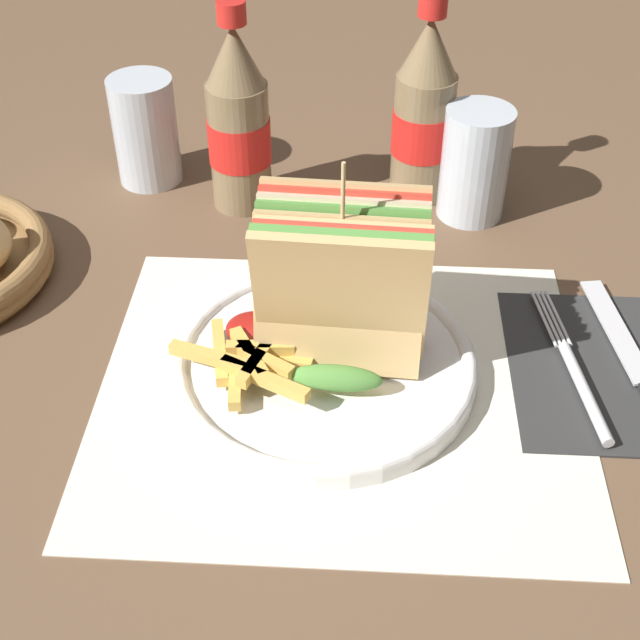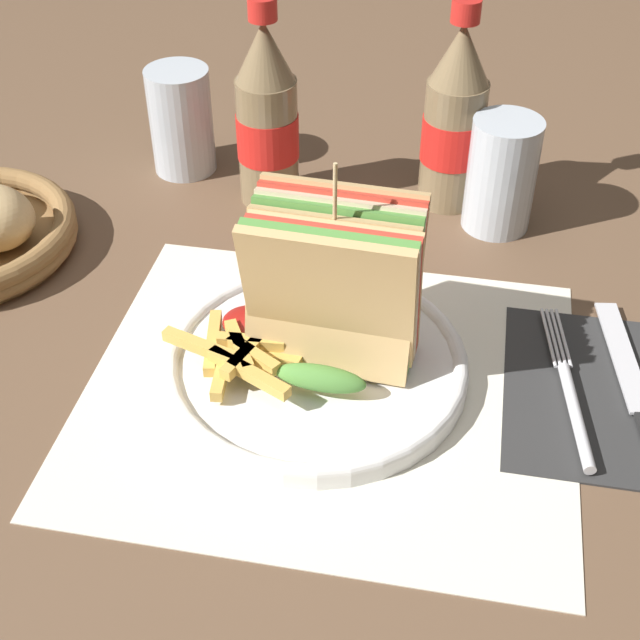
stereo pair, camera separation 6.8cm
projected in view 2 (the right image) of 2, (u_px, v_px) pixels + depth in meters
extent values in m
plane|color=brown|center=(347.00, 377.00, 0.69)|extent=(4.00, 4.00, 0.00)
cube|color=silver|center=(330.00, 389.00, 0.68)|extent=(0.37, 0.32, 0.00)
cylinder|color=white|center=(315.00, 369.00, 0.69)|extent=(0.24, 0.24, 0.01)
torus|color=white|center=(315.00, 362.00, 0.69)|extent=(0.24, 0.24, 0.01)
cube|color=tan|center=(328.00, 300.00, 0.63)|extent=(0.13, 0.04, 0.12)
cube|color=#518E3D|center=(331.00, 296.00, 0.64)|extent=(0.13, 0.04, 0.12)
cube|color=beige|center=(333.00, 291.00, 0.65)|extent=(0.13, 0.04, 0.12)
cube|color=red|center=(335.00, 287.00, 0.65)|extent=(0.13, 0.04, 0.12)
cube|color=tan|center=(338.00, 283.00, 0.66)|extent=(0.13, 0.04, 0.12)
ellipsoid|color=#518E3D|center=(320.00, 378.00, 0.65)|extent=(0.07, 0.02, 0.02)
cube|color=tan|center=(330.00, 295.00, 0.65)|extent=(0.13, 0.04, 0.12)
cube|color=#518E3D|center=(332.00, 287.00, 0.65)|extent=(0.13, 0.04, 0.12)
cube|color=beige|center=(335.00, 279.00, 0.66)|extent=(0.13, 0.04, 0.12)
cube|color=red|center=(337.00, 271.00, 0.66)|extent=(0.13, 0.04, 0.12)
cube|color=tan|center=(339.00, 263.00, 0.67)|extent=(0.13, 0.04, 0.12)
ellipsoid|color=#518E3D|center=(331.00, 340.00, 0.68)|extent=(0.07, 0.02, 0.02)
cylinder|color=tan|center=(334.00, 263.00, 0.64)|extent=(0.00, 0.00, 0.16)
cube|color=gold|center=(262.00, 354.00, 0.68)|extent=(0.06, 0.02, 0.01)
cube|color=gold|center=(222.00, 371.00, 0.66)|extent=(0.01, 0.06, 0.01)
cube|color=gold|center=(213.00, 342.00, 0.69)|extent=(0.02, 0.07, 0.01)
cube|color=gold|center=(249.00, 373.00, 0.65)|extent=(0.07, 0.04, 0.01)
cube|color=gold|center=(253.00, 355.00, 0.66)|extent=(0.05, 0.03, 0.01)
cube|color=gold|center=(239.00, 346.00, 0.67)|extent=(0.03, 0.05, 0.01)
cube|color=gold|center=(251.00, 342.00, 0.67)|extent=(0.05, 0.01, 0.01)
cube|color=gold|center=(251.00, 348.00, 0.67)|extent=(0.03, 0.07, 0.01)
cube|color=gold|center=(202.00, 347.00, 0.67)|extent=(0.07, 0.03, 0.01)
ellipsoid|color=maroon|center=(251.00, 323.00, 0.70)|extent=(0.05, 0.04, 0.02)
cube|color=#2D2D2D|center=(600.00, 393.00, 0.68)|extent=(0.14, 0.18, 0.00)
cylinder|color=silver|center=(576.00, 416.00, 0.65)|extent=(0.02, 0.10, 0.01)
cylinder|color=silver|center=(548.00, 337.00, 0.72)|extent=(0.01, 0.07, 0.00)
cylinder|color=silver|center=(553.00, 337.00, 0.72)|extent=(0.01, 0.07, 0.00)
cylinder|color=silver|center=(558.00, 337.00, 0.72)|extent=(0.01, 0.07, 0.00)
cylinder|color=silver|center=(563.00, 337.00, 0.72)|extent=(0.01, 0.07, 0.00)
cube|color=silver|center=(622.00, 355.00, 0.70)|extent=(0.04, 0.13, 0.00)
cylinder|color=#7A6647|center=(268.00, 141.00, 0.85)|extent=(0.06, 0.06, 0.12)
cylinder|color=red|center=(268.00, 136.00, 0.85)|extent=(0.06, 0.06, 0.04)
cone|color=#7A6647|center=(264.00, 51.00, 0.80)|extent=(0.06, 0.06, 0.06)
cylinder|color=red|center=(262.00, 8.00, 0.77)|extent=(0.03, 0.03, 0.02)
cylinder|color=#7A6647|center=(452.00, 144.00, 0.85)|extent=(0.06, 0.06, 0.12)
cylinder|color=red|center=(453.00, 138.00, 0.85)|extent=(0.06, 0.06, 0.04)
cone|color=#7A6647|center=(462.00, 53.00, 0.79)|extent=(0.06, 0.06, 0.06)
cylinder|color=red|center=(466.00, 11.00, 0.77)|extent=(0.03, 0.03, 0.02)
cylinder|color=silver|center=(501.00, 175.00, 0.82)|extent=(0.06, 0.06, 0.11)
cylinder|color=black|center=(497.00, 207.00, 0.84)|extent=(0.06, 0.06, 0.04)
cylinder|color=silver|center=(181.00, 121.00, 0.90)|extent=(0.06, 0.06, 0.11)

